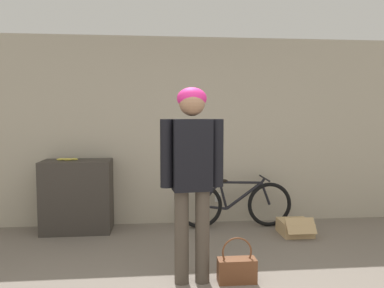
{
  "coord_description": "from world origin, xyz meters",
  "views": [
    {
      "loc": [
        -0.32,
        -2.23,
        1.54
      ],
      "look_at": [
        -0.0,
        1.07,
        1.27
      ],
      "focal_mm": 35.0,
      "sensor_mm": 36.0,
      "label": 1
    }
  ],
  "objects_px": {
    "banana": "(67,159)",
    "cardboard_box": "(295,227)",
    "person": "(192,164)",
    "bicycle": "(235,204)",
    "handbag": "(237,269)"
  },
  "relations": [
    {
      "from": "banana",
      "to": "cardboard_box",
      "type": "bearing_deg",
      "value": -7.9
    },
    {
      "from": "person",
      "to": "bicycle",
      "type": "xyz_separation_m",
      "value": [
        0.74,
        1.61,
        -0.76
      ]
    },
    {
      "from": "bicycle",
      "to": "cardboard_box",
      "type": "distance_m",
      "value": 0.83
    },
    {
      "from": "banana",
      "to": "handbag",
      "type": "height_order",
      "value": "banana"
    },
    {
      "from": "banana",
      "to": "cardboard_box",
      "type": "relative_size",
      "value": 0.61
    },
    {
      "from": "person",
      "to": "bicycle",
      "type": "distance_m",
      "value": 1.93
    },
    {
      "from": "person",
      "to": "banana",
      "type": "distance_m",
      "value": 2.2
    },
    {
      "from": "banana",
      "to": "person",
      "type": "bearing_deg",
      "value": -48.14
    },
    {
      "from": "person",
      "to": "banana",
      "type": "xyz_separation_m",
      "value": [
        -1.47,
        1.64,
        -0.13
      ]
    },
    {
      "from": "person",
      "to": "banana",
      "type": "relative_size",
      "value": 6.23
    },
    {
      "from": "cardboard_box",
      "to": "bicycle",
      "type": "bearing_deg",
      "value": 151.8
    },
    {
      "from": "person",
      "to": "handbag",
      "type": "distance_m",
      "value": 1.05
    },
    {
      "from": "person",
      "to": "handbag",
      "type": "height_order",
      "value": "person"
    },
    {
      "from": "banana",
      "to": "handbag",
      "type": "bearing_deg",
      "value": -41.81
    },
    {
      "from": "bicycle",
      "to": "cardboard_box",
      "type": "xyz_separation_m",
      "value": [
        0.71,
        -0.38,
        -0.23
      ]
    }
  ]
}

